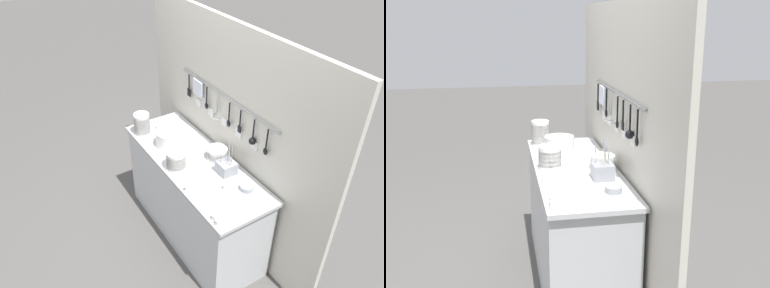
# 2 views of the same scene
# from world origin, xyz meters

# --- Properties ---
(ground_plane) EXTENTS (20.00, 20.00, 0.00)m
(ground_plane) POSITION_xyz_m (0.00, 0.00, 0.00)
(ground_plane) COLOR #514F4C
(counter) EXTENTS (1.55, 0.57, 0.87)m
(counter) POSITION_xyz_m (0.00, 0.00, 0.44)
(counter) COLOR #B7BABC
(counter) RESTS_ON ground
(back_wall) EXTENTS (2.35, 0.11, 1.99)m
(back_wall) POSITION_xyz_m (-0.00, 0.32, 1.00)
(back_wall) COLOR beige
(back_wall) RESTS_ON ground
(bowl_stack_nested_right) EXTENTS (0.17, 0.17, 0.10)m
(bowl_stack_nested_right) POSITION_xyz_m (0.08, 0.18, 0.92)
(bowl_stack_nested_right) COLOR white
(bowl_stack_nested_right) RESTS_ON counter
(bowl_stack_tall_left) EXTENTS (0.16, 0.16, 0.16)m
(bowl_stack_tall_left) POSITION_xyz_m (0.01, -0.18, 0.95)
(bowl_stack_tall_left) COLOR white
(bowl_stack_tall_left) RESTS_ON counter
(bowl_stack_back_corner) EXTENTS (0.14, 0.14, 0.21)m
(bowl_stack_back_corner) POSITION_xyz_m (-0.59, -0.19, 0.97)
(bowl_stack_back_corner) COLOR white
(bowl_stack_back_corner) RESTS_ON counter
(plate_stack) EXTENTS (0.22, 0.22, 0.15)m
(plate_stack) POSITION_xyz_m (-0.30, -0.07, 0.94)
(plate_stack) COLOR white
(plate_stack) RESTS_ON counter
(steel_mixing_bowl) EXTENTS (0.10, 0.10, 0.04)m
(steel_mixing_bowl) POSITION_xyz_m (0.52, 0.14, 0.89)
(steel_mixing_bowl) COLOR #93969E
(steel_mixing_bowl) RESTS_ON counter
(cutlery_caddy) EXTENTS (0.14, 0.14, 0.27)m
(cutlery_caddy) POSITION_xyz_m (0.27, 0.13, 0.92)
(cutlery_caddy) COLOR #93969E
(cutlery_caddy) RESTS_ON counter
(cup_front_right) EXTENTS (0.04, 0.04, 0.04)m
(cup_front_right) POSITION_xyz_m (0.64, -0.24, 0.89)
(cup_front_right) COLOR white
(cup_front_right) RESTS_ON counter
(cup_centre) EXTENTS (0.04, 0.04, 0.04)m
(cup_centre) POSITION_xyz_m (0.69, -0.24, 0.89)
(cup_centre) COLOR white
(cup_centre) RESTS_ON counter
(cup_back_right) EXTENTS (0.04, 0.04, 0.04)m
(cup_back_right) POSITION_xyz_m (-0.59, -0.03, 0.89)
(cup_back_right) COLOR white
(cup_back_right) RESTS_ON counter
(cup_mid_row) EXTENTS (0.04, 0.04, 0.04)m
(cup_mid_row) POSITION_xyz_m (0.29, -0.24, 0.89)
(cup_mid_row) COLOR white
(cup_mid_row) RESTS_ON counter
(cup_back_left) EXTENTS (0.04, 0.04, 0.04)m
(cup_back_left) POSITION_xyz_m (0.43, 0.01, 0.89)
(cup_back_left) COLOR white
(cup_back_left) RESTS_ON counter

